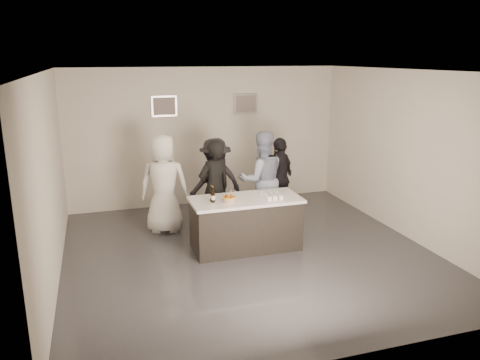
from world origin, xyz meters
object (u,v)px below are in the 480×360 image
Objects in this scene: cake at (229,199)px; person_main_blue at (262,180)px; person_guest_right at (280,179)px; beer_bottle_b at (213,195)px; person_guest_left at (164,184)px; bar_counter at (246,223)px; beer_bottle_a at (212,194)px; person_guest_back at (215,182)px; person_main_black at (214,189)px.

person_main_blue is (0.95, 1.04, -0.00)m from cake.
person_guest_right is (0.51, 0.33, -0.10)m from person_main_blue.
person_guest_left reaches higher than beer_bottle_b.
bar_counter is 7.15× the size of beer_bottle_b.
beer_bottle_b is at bearing 133.84° from person_guest_left.
cake is 0.13× the size of person_guest_right.
beer_bottle_a is at bearing 39.51° from person_main_blue.
person_guest_back is at bearing 74.14° from beer_bottle_b.
person_main_black is at bearing 61.73° from person_guest_back.
beer_bottle_a is at bearing 158.16° from cake.
person_main_black is 0.96× the size of person_main_blue.
beer_bottle_a is at bearing 135.16° from person_guest_left.
cake is at bearing 49.63° from person_main_blue.
beer_bottle_a is 0.14× the size of person_guest_left.
person_guest_back is at bearing -24.45° from person_main_blue.
person_main_black is (0.22, 0.77, -0.13)m from beer_bottle_b.
beer_bottle_a is at bearing 178.34° from bar_counter.
bar_counter is 0.82m from beer_bottle_a.
cake is 0.12× the size of person_guest_left.
person_guest_right is at bearing -145.01° from person_main_blue.
person_main_blue reaches higher than person_guest_back.
beer_bottle_b is 1.58m from person_main_blue.
beer_bottle_b is 0.14× the size of person_guest_left.
beer_bottle_b is at bearing -174.18° from bar_counter.
bar_counter is 1.00× the size of person_guest_left.
person_main_blue is at bearing 56.46° from bar_counter.
beer_bottle_b is (0.00, -0.08, 0.00)m from beer_bottle_a.
person_guest_left reaches higher than person_guest_right.
person_main_blue reaches higher than beer_bottle_a.
person_guest_right is (1.46, 1.37, -0.10)m from cake.
beer_bottle_b is at bearing 41.75° from person_main_blue.
person_guest_left is at bearing 115.62° from beer_bottle_b.
person_guest_right reaches higher than beer_bottle_a.
person_guest_back is (0.14, 1.44, -0.08)m from cake.
person_guest_right is 1.32m from person_guest_back.
person_guest_right is at bearing -160.33° from person_guest_left.
cake is 1.45m from person_guest_back.
person_guest_left is (-0.61, 1.28, -0.10)m from beer_bottle_b.
bar_counter is at bearing 15.81° from cake.
person_guest_right is (1.50, 0.57, -0.07)m from person_main_black.
person_guest_left is 2.34m from person_guest_right.
person_guest_right is at bearing 37.89° from beer_bottle_b.
beer_bottle_b is (-0.26, 0.03, 0.09)m from cake.
cake is 0.86× the size of beer_bottle_a.
person_guest_back is at bearing -154.61° from person_guest_left.
beer_bottle_b is 2.19m from person_guest_right.
bar_counter is at bearing 152.60° from person_guest_left.
person_guest_back is at bearing 73.20° from beer_bottle_a.
beer_bottle_b is at bearing 53.43° from person_main_black.
person_main_blue is at bearing 39.78° from beer_bottle_b.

